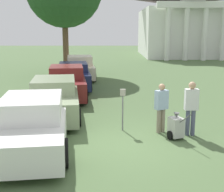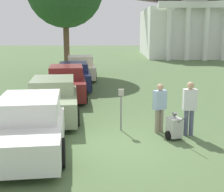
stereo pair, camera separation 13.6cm
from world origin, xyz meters
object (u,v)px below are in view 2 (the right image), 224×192
Objects in this scene: parked_car_cream at (80,68)px; equipment_cart at (174,127)px; parking_meter at (121,102)px; person_worker at (160,105)px; parked_car_sage at (54,98)px; parked_car_maroon at (67,83)px; parked_car_navy at (74,76)px; parked_car_white at (31,123)px; church at (184,11)px; person_supervisor at (190,105)px.

equipment_cart is at bearing -78.77° from parked_car_cream.
parked_car_cream is at bearing 87.64° from equipment_cart.
person_worker is at bearing -9.44° from parking_meter.
parked_car_maroon reaches higher than parked_car_sage.
parked_car_sage is 4.41m from person_worker.
parked_car_maroon is 6.32m from parked_car_cream.
parked_car_cream reaches higher than parked_car_navy.
parked_car_sage is at bearing -97.58° from parked_car_navy.
equipment_cart is (0.37, -0.66, -0.54)m from person_worker.
person_worker reaches higher than parking_meter.
person_worker reaches higher than parked_car_maroon.
church is (11.46, 33.34, 5.03)m from parked_car_white.
equipment_cart is 0.04× the size of church.
parked_car_maroon is 7.51m from person_supervisor.
parked_car_cream is at bearing 82.41° from parked_car_maroon.
parked_car_white is 4.88m from person_supervisor.
person_worker is 0.06× the size of church.
person_worker is at bearing -35.86° from parked_car_sage.
parked_car_maroon is 29.36m from church.
parked_car_white is 4.09m from person_worker.
parked_car_cream is at bearing -119.52° from church.
parked_car_sage is 1.08× the size of parked_car_maroon.
church is (11.46, 29.97, 5.03)m from parked_car_sage.
parked_car_sage is 0.99× the size of parked_car_cream.
parked_car_cream is 12.43m from person_worker.
person_supervisor is 1.75× the size of equipment_cart.
parking_meter is at bearing -38.28° from person_worker.
church reaches higher than parked_car_white.
parked_car_maroon is (-0.00, 3.41, 0.03)m from parked_car_sage.
parked_car_cream is at bearing -69.43° from person_supervisor.
parking_meter is (2.62, -5.28, 0.25)m from parked_car_maroon.
equipment_cart is (1.63, -0.86, -0.60)m from parking_meter.
person_worker is (1.26, -0.21, -0.06)m from parking_meter.
parked_car_maroon is 2.73m from parked_car_navy.
parked_car_cream reaches higher than parked_car_sage.
parked_car_maroon is at bearing 82.43° from parked_car_white.
parked_car_navy is at bearing 82.42° from parked_car_sage.
parked_car_maroon is 4.88× the size of equipment_cart.
person_worker is at bearing -103.32° from church.
parked_car_sage is 3.23m from parking_meter.
parked_car_maroon reaches higher than equipment_cart.
parked_car_navy is 3.18× the size of person_worker.
church is (6.69, 32.35, 4.74)m from person_supervisor.
parked_car_cream is at bearing 82.40° from parked_car_navy.
parking_meter is at bearing -43.19° from parked_car_sage.
church is at bearing 56.38° from equipment_cart.
parked_car_sage is 0.21× the size of church.
parked_car_navy is 0.21× the size of church.
parked_car_navy is at bearing -93.59° from person_worker.
parking_meter reaches higher than equipment_cart.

